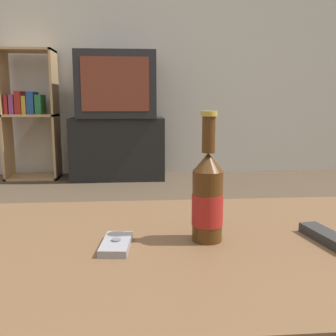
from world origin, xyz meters
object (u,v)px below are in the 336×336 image
object	(u,v)px
tv_stand	(118,148)
cell_phone	(116,244)
bookshelf	(29,112)
beer_bottle	(208,197)
television	(117,85)
remote_control	(328,237)

from	to	relation	value
tv_stand	cell_phone	bearing A→B (deg)	-87.54
tv_stand	bookshelf	xyz separation A→B (m)	(-0.77, 0.07, 0.32)
tv_stand	beer_bottle	bearing A→B (deg)	-83.72
beer_bottle	cell_phone	distance (m)	0.20
bookshelf	television	bearing A→B (deg)	-5.27
television	beer_bottle	bearing A→B (deg)	-83.72
bookshelf	cell_phone	world-z (taller)	bookshelf
tv_stand	bookshelf	world-z (taller)	bookshelf
beer_bottle	remote_control	bearing A→B (deg)	-6.75
television	cell_phone	xyz separation A→B (m)	(0.12, -2.76, -0.41)
tv_stand	remote_control	distance (m)	2.83
tv_stand	beer_bottle	world-z (taller)	beer_bottle
bookshelf	remote_control	world-z (taller)	bookshelf
tv_stand	cell_phone	distance (m)	2.77
cell_phone	television	bearing A→B (deg)	98.38
television	remote_control	bearing A→B (deg)	-78.92
television	tv_stand	bearing A→B (deg)	90.00
cell_phone	remote_control	size ratio (longest dim) A/B	0.78
cell_phone	remote_control	world-z (taller)	remote_control
beer_bottle	cell_phone	bearing A→B (deg)	-172.83
tv_stand	remote_control	bearing A→B (deg)	-78.93
television	cell_phone	world-z (taller)	television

